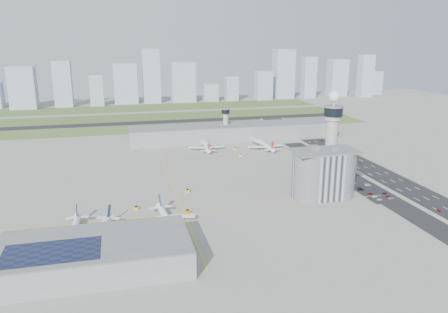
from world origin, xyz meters
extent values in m
plane|color=#99968E|center=(0.00, 0.00, 0.00)|extent=(1000.00, 1000.00, 0.00)
cube|color=#536E34|center=(-20.00, 225.00, 0.04)|extent=(480.00, 50.00, 0.08)
cube|color=#45632F|center=(-20.00, 300.00, 0.04)|extent=(480.00, 60.00, 0.08)
cube|color=#485D2C|center=(-20.00, 380.00, 0.04)|extent=(480.00, 70.00, 0.08)
cube|color=black|center=(-20.00, 262.00, 0.06)|extent=(480.00, 22.00, 0.10)
cube|color=black|center=(115.00, 0.00, 0.05)|extent=(28.00, 500.00, 0.10)
cube|color=#9E9E99|center=(101.00, 0.00, 0.60)|extent=(0.60, 500.00, 1.20)
cube|color=#9E9E99|center=(129.00, 0.00, 0.60)|extent=(0.60, 500.00, 1.20)
cube|color=black|center=(90.00, -10.00, 0.04)|extent=(18.00, 260.00, 0.08)
cube|color=black|center=(88.00, -22.00, 0.05)|extent=(20.00, 44.00, 0.10)
cube|color=yellow|center=(-40.00, -30.00, 0.01)|extent=(260.00, 0.60, 0.01)
cube|color=yellow|center=(-40.00, 30.00, 0.01)|extent=(260.00, 0.60, 0.01)
cube|color=yellow|center=(-40.00, 90.00, 0.01)|extent=(260.00, 0.60, 0.01)
cube|color=yellow|center=(-40.00, 30.00, 0.01)|extent=(0.60, 260.00, 0.01)
cylinder|color=#ADAAA5|center=(72.00, 8.00, 24.00)|extent=(8.40, 8.40, 48.00)
cylinder|color=#ADAAA5|center=(72.00, 8.00, 46.00)|extent=(11.00, 11.00, 4.00)
cylinder|color=black|center=(72.00, 8.00, 50.00)|extent=(13.00, 13.00, 6.00)
cylinder|color=slate|center=(72.00, 8.00, 53.50)|extent=(14.00, 14.00, 1.00)
cylinder|color=#ADAAA5|center=(72.00, 8.00, 56.00)|extent=(1.60, 1.60, 5.00)
sphere|color=white|center=(72.00, 8.00, 60.50)|extent=(8.00, 8.00, 8.00)
cylinder|color=#ADAAA5|center=(30.00, 150.00, 14.00)|extent=(5.00, 5.00, 28.00)
cylinder|color=black|center=(30.00, 150.00, 29.00)|extent=(8.00, 8.00, 4.00)
cylinder|color=slate|center=(30.00, 150.00, 31.50)|extent=(8.60, 8.60, 0.80)
cube|color=#B2B2B7|center=(52.00, -22.00, 15.00)|extent=(18.00, 24.00, 30.00)
cylinder|color=#B2B2B7|center=(43.00, -22.00, 15.00)|extent=(24.00, 24.00, 30.00)
cylinder|color=#B2B2B7|center=(61.00, -22.00, 15.00)|extent=(24.00, 24.00, 30.00)
cube|color=slate|center=(52.00, -22.00, 30.40)|extent=(42.00, 24.00, 0.80)
cube|color=slate|center=(46.00, -19.00, 32.00)|extent=(6.00, 5.00, 3.00)
cube|color=slate|center=(57.00, -24.00, 31.70)|extent=(5.00, 4.00, 2.40)
cube|color=gray|center=(40.00, 148.00, 7.50)|extent=(210.00, 32.00, 15.00)
cube|color=slate|center=(40.00, 148.00, 15.40)|extent=(210.00, 32.00, 0.80)
cube|color=gray|center=(-88.00, -82.00, 6.00)|extent=(84.00, 42.00, 12.00)
cube|color=slate|center=(-88.00, -82.00, 12.40)|extent=(84.00, 42.00, 0.80)
cube|color=black|center=(-105.00, -88.00, 12.90)|extent=(40.00, 22.00, 0.20)
imported|color=white|center=(83.79, -37.73, 0.57)|extent=(3.42, 1.54, 1.14)
imported|color=#939AA0|center=(83.86, -32.55, 0.62)|extent=(3.91, 1.91, 1.23)
imported|color=maroon|center=(83.98, -27.24, 0.55)|extent=(4.12, 2.20, 1.10)
imported|color=black|center=(82.63, -17.89, 0.61)|extent=(4.38, 2.27, 1.21)
imported|color=navy|center=(83.34, -14.36, 0.55)|extent=(3.38, 1.76, 1.10)
imported|color=silver|center=(84.13, -4.64, 0.63)|extent=(3.92, 1.64, 1.26)
imported|color=#A9AAB1|center=(92.29, -37.77, 0.64)|extent=(4.86, 2.85, 1.27)
imported|color=maroon|center=(92.77, -34.33, 0.54)|extent=(3.79, 1.67, 1.08)
imported|color=black|center=(94.00, -28.15, 0.54)|extent=(3.30, 1.62, 1.08)
imported|color=navy|center=(93.19, -19.96, 0.57)|extent=(3.59, 1.66, 1.14)
imported|color=white|center=(92.01, -10.80, 0.61)|extent=(4.61, 2.58, 1.22)
imported|color=slate|center=(92.65, -7.37, 0.58)|extent=(4.20, 2.22, 1.16)
imported|color=#9C0C0E|center=(108.12, -62.34, 0.57)|extent=(1.45, 3.37, 1.14)
imported|color=#252527|center=(115.78, 39.45, 0.55)|extent=(1.22, 3.37, 1.10)
imported|color=navy|center=(122.20, 120.41, 0.54)|extent=(2.32, 4.11, 1.08)
imported|color=gray|center=(107.81, 181.12, 0.56)|extent=(1.39, 3.32, 1.12)
cube|color=#9EADC1|center=(-204.47, 415.19, 30.18)|extent=(35.81, 28.65, 60.36)
cube|color=#9EADC1|center=(-150.11, 419.66, 33.44)|extent=(25.49, 20.39, 66.89)
cube|color=#9EADC1|center=(-102.68, 417.90, 22.60)|extent=(20.04, 16.03, 45.20)
cube|color=#9EADC1|center=(-59.44, 436.89, 30.61)|extent=(35.76, 28.61, 61.22)
cube|color=#9EADC1|center=(-19.42, 431.56, 41.69)|extent=(26.33, 21.06, 83.39)
cube|color=#9EADC1|center=(30.27, 432.32, 31.06)|extent=(36.96, 29.57, 62.11)
cube|color=#9EADC1|center=(73.27, 423.68, 13.87)|extent=(23.01, 18.41, 27.75)
cube|color=#9EADC1|center=(108.28, 423.34, 19.48)|extent=(20.22, 16.18, 38.97)
cube|color=#9EADC1|center=(162.17, 421.29, 23.44)|extent=(26.14, 20.92, 46.89)
cube|color=#9EADC1|center=(201.27, 433.27, 40.60)|extent=(32.26, 25.81, 81.20)
cube|color=#9EADC1|center=(244.74, 426.38, 34.37)|extent=(21.59, 17.28, 68.75)
cube|color=#9EADC1|center=(302.83, 435.54, 31.70)|extent=(30.25, 24.20, 63.40)
cube|color=#9EADC1|center=(345.49, 415.96, 35.78)|extent=(23.04, 18.43, 71.56)
cube|color=#9EADC1|center=(382.05, 443.29, 20.53)|extent=(22.64, 18.11, 41.06)
camera|label=1|loc=(-74.27, -266.46, 99.88)|focal=35.00mm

